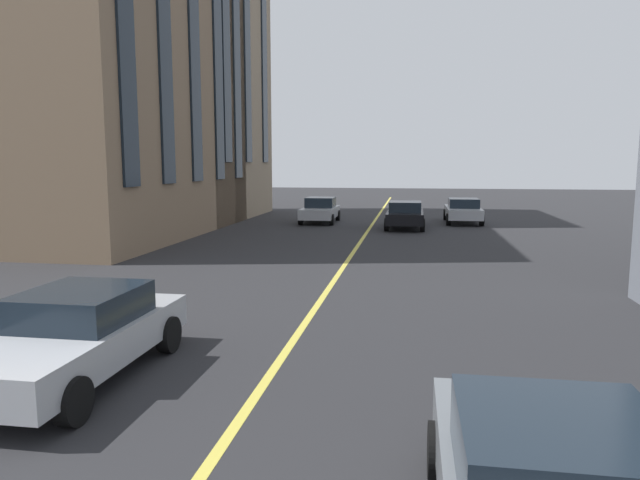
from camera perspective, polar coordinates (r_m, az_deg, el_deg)
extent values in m
cube|color=#D8C64C|center=(16.56, 1.48, -3.91)|extent=(80.00, 0.16, 0.01)
cube|color=#B7BABF|center=(9.72, -23.03, -9.27)|extent=(4.40, 1.80, 0.55)
cube|color=#19232D|center=(9.77, -22.51, -5.97)|extent=(1.85, 1.58, 0.50)
cylinder|color=black|center=(8.21, -23.21, -14.44)|extent=(0.64, 0.22, 0.64)
cylinder|color=black|center=(10.63, -14.73, -9.02)|extent=(0.64, 0.22, 0.64)
cylinder|color=black|center=(11.42, -22.77, -8.20)|extent=(0.64, 0.22, 0.64)
cube|color=#19232D|center=(5.05, 22.64, -18.77)|extent=(1.64, 1.54, 0.55)
cylinder|color=black|center=(6.62, 11.57, -19.68)|extent=(0.60, 0.21, 0.60)
cylinder|color=black|center=(6.91, 26.47, -19.15)|extent=(0.60, 0.21, 0.60)
cube|color=#B7BABF|center=(32.97, 13.94, 2.69)|extent=(4.40, 1.80, 0.55)
cube|color=#19232D|center=(32.71, 14.00, 3.57)|extent=(1.85, 1.58, 0.50)
cylinder|color=black|center=(34.38, 12.29, 2.47)|extent=(0.64, 0.22, 0.64)
cylinder|color=black|center=(34.51, 15.16, 2.40)|extent=(0.64, 0.22, 0.64)
cylinder|color=black|center=(31.49, 12.57, 2.00)|extent=(0.64, 0.22, 0.64)
cylinder|color=black|center=(31.64, 15.69, 1.93)|extent=(0.64, 0.22, 0.64)
cube|color=#B7BABF|center=(32.11, 0.00, 2.75)|extent=(3.90, 1.75, 0.55)
cube|color=#19232D|center=(32.26, 0.06, 3.75)|extent=(1.64, 1.54, 0.55)
cylinder|color=black|center=(30.74, 1.16, 2.01)|extent=(0.60, 0.21, 0.60)
cylinder|color=black|center=(31.02, -1.91, 2.06)|extent=(0.60, 0.21, 0.60)
cylinder|color=black|center=(33.28, 1.78, 2.44)|extent=(0.60, 0.21, 0.60)
cylinder|color=black|center=(33.54, -1.06, 2.49)|extent=(0.60, 0.21, 0.60)
cube|color=black|center=(29.77, 8.40, 2.32)|extent=(4.40, 1.80, 0.55)
cube|color=#19232D|center=(29.51, 8.41, 3.30)|extent=(1.85, 1.58, 0.50)
cylinder|color=black|center=(31.27, 6.85, 2.09)|extent=(0.64, 0.22, 0.64)
cylinder|color=black|center=(31.24, 10.02, 2.03)|extent=(0.64, 0.22, 0.64)
cylinder|color=black|center=(28.38, 6.60, 1.53)|extent=(0.64, 0.22, 0.64)
cylinder|color=black|center=(28.35, 10.09, 1.46)|extent=(0.64, 0.22, 0.64)
cube|color=#846B51|center=(29.12, -20.81, 18.22)|extent=(15.50, 8.64, 17.80)
cube|color=#19232D|center=(24.57, -15.22, 21.38)|extent=(1.10, 0.10, 13.53)
cube|color=#19232D|center=(27.36, -12.38, 20.02)|extent=(1.10, 0.10, 13.53)
cube|color=#19232D|center=(30.21, -10.10, 18.87)|extent=(1.10, 0.10, 13.53)
cube|color=#19232D|center=(33.11, -8.25, 17.91)|extent=(1.10, 0.10, 13.53)
cube|color=gray|center=(37.08, -14.43, 20.88)|extent=(11.53, 8.90, 23.90)
cube|color=#19232D|center=(35.73, -7.28, 22.36)|extent=(1.10, 0.10, 18.16)
cube|color=#19232D|center=(39.32, -5.58, 21.01)|extent=(1.10, 0.10, 18.16)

